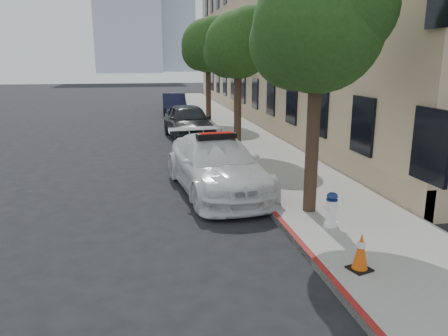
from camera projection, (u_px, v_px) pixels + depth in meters
ground at (179, 197)px, 11.67m from camera, size 120.00×120.00×0.00m
sidewalk at (234, 132)px, 21.83m from camera, size 3.20×50.00×0.15m
curb_strip at (204, 133)px, 21.56m from camera, size 0.12×50.00×0.15m
building at (308, 36)px, 26.40m from camera, size 8.00×36.00×10.00m
tree_near at (320, 26)px, 9.23m from camera, size 2.92×2.82×5.62m
tree_mid at (239, 44)px, 16.89m from camera, size 2.77×2.64×5.43m
tree_far at (209, 45)px, 24.48m from camera, size 3.10×3.00×5.81m
police_car at (216, 165)px, 12.06m from camera, size 2.69×5.40×1.66m
parked_car_mid at (188, 121)px, 20.24m from camera, size 2.27×4.84×1.60m
parked_car_far at (174, 104)px, 29.13m from camera, size 1.63×4.33×1.41m
fire_hydrant at (331, 210)px, 9.17m from camera, size 0.32×0.29×0.75m
traffic_cone at (361, 252)px, 7.26m from camera, size 0.43×0.43×0.66m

